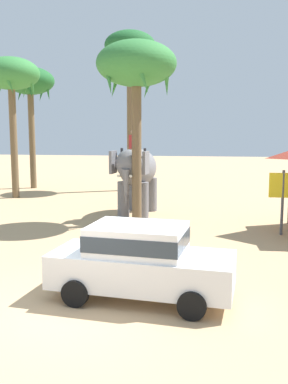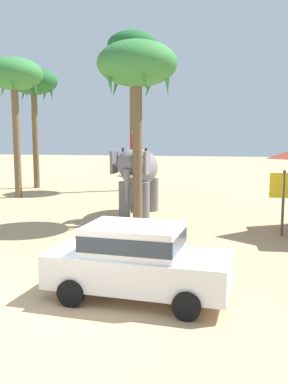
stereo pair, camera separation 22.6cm
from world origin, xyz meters
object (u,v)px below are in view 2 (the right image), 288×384
at_px(palm_tree_near_hut, 133,52).
at_px(palm_tree_far_back, 137,68).
at_px(signboard_yellow, 284,190).
at_px(elephant_with_mahout, 138,172).
at_px(car_sedan_foreground, 137,258).
at_px(palm_tree_left_of_road, 34,85).
at_px(palm_tree_behind_elephant, 14,78).

bearing_deg(palm_tree_near_hut, palm_tree_far_back, -77.69).
bearing_deg(palm_tree_far_back, signboard_yellow, -11.61).
height_order(palm_tree_near_hut, signboard_yellow, palm_tree_near_hut).
distance_m(elephant_with_mahout, palm_tree_far_back, 4.66).
relative_size(car_sedan_foreground, palm_tree_far_back, 0.58).
relative_size(elephant_with_mahout, palm_tree_left_of_road, 0.49).
bearing_deg(elephant_with_mahout, palm_tree_left_of_road, 135.84).
bearing_deg(signboard_yellow, palm_tree_left_of_road, 142.02).
bearing_deg(signboard_yellow, palm_tree_far_back, 168.39).
bearing_deg(palm_tree_far_back, car_sedan_foreground, -79.32).
height_order(palm_tree_far_back, signboard_yellow, palm_tree_far_back).
bearing_deg(palm_tree_near_hut, signboard_yellow, -55.26).
xyz_separation_m(car_sedan_foreground, palm_tree_behind_elephant, (-9.68, 13.85, 5.88)).
xyz_separation_m(car_sedan_foreground, palm_tree_near_hut, (-3.71, 18.07, 7.85)).
height_order(palm_tree_behind_elephant, palm_tree_near_hut, palm_tree_near_hut).
relative_size(car_sedan_foreground, elephant_with_mahout, 1.08).
height_order(car_sedan_foreground, palm_tree_left_of_road, palm_tree_left_of_road).
relative_size(palm_tree_behind_elephant, signboard_yellow, 3.30).
bearing_deg(palm_tree_near_hut, palm_tree_left_of_road, 179.13).
xyz_separation_m(elephant_with_mahout, signboard_yellow, (5.94, -2.99, -0.30)).
height_order(elephant_with_mahout, palm_tree_near_hut, palm_tree_near_hut).
bearing_deg(palm_tree_near_hut, car_sedan_foreground, -78.41).
distance_m(palm_tree_left_of_road, palm_tree_far_back, 13.63).
bearing_deg(elephant_with_mahout, palm_tree_near_hut, 102.82).
bearing_deg(signboard_yellow, car_sedan_foreground, -121.27).
bearing_deg(palm_tree_behind_elephant, palm_tree_left_of_road, 100.29).
xyz_separation_m(palm_tree_left_of_road, signboard_yellow, (14.59, -11.39, -5.22)).
bearing_deg(car_sedan_foreground, palm_tree_far_back, 100.68).
height_order(car_sedan_foreground, signboard_yellow, signboard_yellow).
bearing_deg(palm_tree_behind_elephant, signboard_yellow, -27.12).
relative_size(palm_tree_behind_elephant, palm_tree_left_of_road, 0.99).
distance_m(palm_tree_far_back, signboard_yellow, 7.33).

